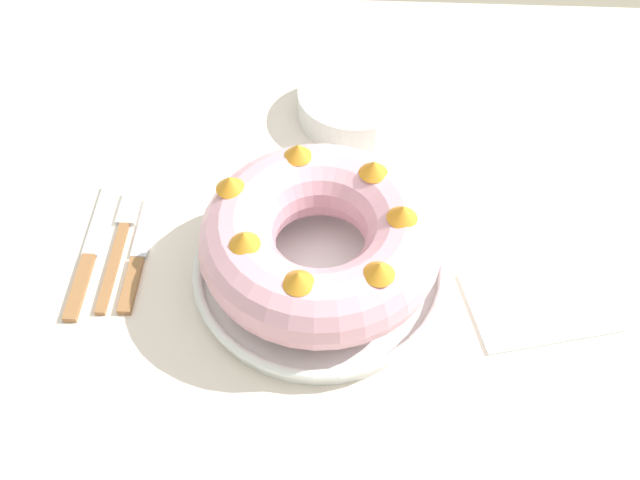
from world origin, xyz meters
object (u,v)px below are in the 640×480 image
Objects in this scene: cake_knife at (138,259)px; side_bowl at (354,104)px; serving_dish at (320,271)px; serving_knife at (89,258)px; fork at (120,241)px; bundt_cake at (320,239)px; napkin at (539,306)px.

side_bowl is at bearing 45.59° from cake_knife.
serving_knife is at bearing 177.17° from serving_dish.
side_bowl is at bearing 42.31° from serving_knife.
fork is 0.04m from serving_knife.
serving_dish is at bearing -15.44° from fork.
bundt_cake is 1.45× the size of fork.
serving_knife is 0.55m from napkin.
napkin is at bearing -3.45° from serving_knife.
fork is (-0.25, 0.04, -0.01)m from serving_dish.
fork is 0.04m from cake_knife.
cake_knife is at bearing -51.23° from fork.
fork is at bearing 170.20° from bundt_cake.
serving_knife is at bearing 175.49° from napkin.
serving_dish is 1.10× the size of bundt_cake.
serving_dish is at bearing -1.77° from serving_knife.
serving_dish is at bearing -96.64° from side_bowl.
serving_knife is (-0.29, 0.01, -0.07)m from bundt_cake.
serving_dish is 0.29m from serving_knife.
cake_knife is (-0.22, 0.02, -0.07)m from bundt_cake.
serving_dish reaches higher than fork.
bundt_cake is 1.55× the size of cake_knife.
serving_knife is (-0.03, -0.03, 0.00)m from fork.
fork reaches higher than napkin.
serving_dish is 0.26m from napkin.
cake_knife is (0.03, -0.03, 0.00)m from fork.
bundt_cake is at bearing -148.58° from serving_dish.
serving_dish is 0.30m from side_bowl.
cake_knife is at bearing 176.14° from serving_dish.
napkin is (0.22, -0.32, -0.02)m from side_bowl.
napkin is (0.26, -0.03, -0.01)m from serving_dish.
serving_knife reaches higher than fork.
serving_knife is 0.06m from cake_knife.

